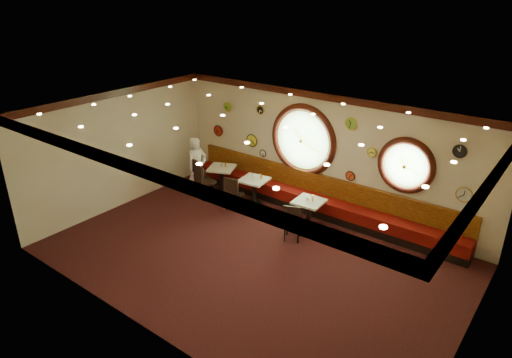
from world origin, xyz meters
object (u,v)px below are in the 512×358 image
condiment_b_pepper (254,179)px  table_a (222,176)px  condiment_c_salt (307,198)px  condiment_b_bottle (261,176)px  condiment_a_bottle (225,165)px  table_b (254,189)px  condiment_c_bottle (313,198)px  chair_c (292,220)px  chair_b (233,192)px  condiment_a_pepper (221,166)px  waiter (197,167)px  chair_a (201,177)px  condiment_c_pepper (309,199)px  condiment_b_salt (253,175)px  table_c (309,211)px  condiment_a_salt (222,165)px

condiment_b_pepper → table_a: bearing=173.4°
condiment_c_salt → condiment_b_bottle: (-1.68, 0.36, 0.04)m
condiment_a_bottle → condiment_b_bottle: 1.34m
condiment_a_bottle → condiment_b_bottle: size_ratio=0.82×
table_b → condiment_c_bottle: condiment_c_bottle is taller
chair_c → condiment_c_bottle: 0.85m
chair_b → condiment_a_pepper: size_ratio=6.39×
condiment_c_bottle → table_b: bearing=174.1°
condiment_c_salt → waiter: waiter is taller
condiment_b_bottle → condiment_c_bottle: condiment_b_bottle is taller
condiment_b_pepper → chair_a: bearing=-161.0°
chair_b → condiment_b_bottle: size_ratio=3.65×
chair_a → condiment_c_pepper: chair_a is taller
condiment_b_salt → table_c: bearing=-9.3°
chair_b → chair_c: size_ratio=1.02×
chair_b → condiment_b_bottle: bearing=51.0°
condiment_b_salt → condiment_c_bottle: condiment_c_bottle is taller
condiment_a_bottle → chair_a: bearing=-108.9°
condiment_b_salt → condiment_c_bottle: bearing=-8.2°
table_b → condiment_c_bottle: bearing=-5.9°
chair_c → condiment_a_salt: 3.39m
condiment_b_salt → condiment_a_pepper: (-1.15, -0.01, 0.01)m
chair_c → condiment_a_bottle: 3.31m
condiment_b_bottle → condiment_a_bottle: bearing=177.6°
condiment_c_salt → condiment_b_bottle: condiment_b_bottle is taller
table_b → condiment_a_bottle: size_ratio=5.78×
table_b → condiment_a_salt: 1.34m
condiment_b_salt → table_a: bearing=-179.6°
chair_c → condiment_c_pepper: size_ratio=6.77×
table_c → condiment_b_salt: condiment_b_salt is taller
condiment_a_salt → waiter: waiter is taller
chair_c → condiment_a_pepper: chair_c is taller
table_b → chair_b: chair_b is taller
table_c → condiment_c_salt: 0.34m
table_b → condiment_b_pepper: bearing=-56.5°
table_a → condiment_a_pepper: (-0.02, 0.00, 0.34)m
chair_b → condiment_b_pepper: 0.68m
condiment_b_salt → condiment_a_bottle: bearing=175.7°
condiment_a_salt → condiment_b_bottle: 1.44m
chair_b → condiment_c_pepper: chair_b is taller
table_a → condiment_c_pepper: 3.17m
condiment_b_salt → condiment_a_salt: bearing=178.2°
condiment_a_salt → condiment_b_salt: size_ratio=0.90×
table_c → chair_c: (0.01, -0.76, 0.07)m
table_c → waiter: bearing=-176.5°
condiment_c_salt → condiment_c_pepper: 0.06m
table_a → waiter: 0.79m
chair_c → condiment_c_pepper: bearing=68.0°
condiment_a_salt → condiment_b_bottle: (1.44, -0.01, 0.03)m
table_b → condiment_c_bottle: 2.01m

